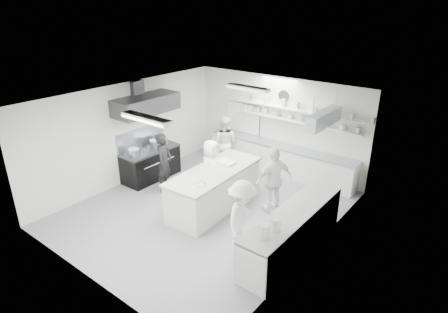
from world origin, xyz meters
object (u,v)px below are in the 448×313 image
Objects in this scene: stove at (151,164)px; back_counter at (279,159)px; cook_back at (224,142)px; cook_stove at (164,162)px; right_counter at (293,232)px; prep_island at (215,190)px.

stove is 0.36× the size of back_counter.
stove is 2.44m from cook_back.
cook_back is (1.29, 2.03, 0.42)m from stove.
cook_stove is (0.94, -0.30, 0.42)m from stove.
cook_stove is at bearing 60.67° from cook_back.
cook_back reaches higher than cook_stove.
cook_stove is 2.35m from cook_back.
stove is 4.03m from back_counter.
cook_stove is (-4.31, 0.30, 0.40)m from right_counter.
right_counter is (5.25, -0.60, 0.02)m from stove.
cook_stove is 0.99× the size of cook_back.
back_counter is at bearing -57.00° from cook_stove.
prep_island is 1.61× the size of cook_back.
back_counter is (2.90, 2.80, 0.01)m from stove.
prep_island reaches higher than right_counter.
cook_back is at bearing 119.76° from prep_island.
prep_island is (-0.19, -2.99, 0.06)m from back_counter.
cook_back reaches higher than stove.
cook_stove reaches higher than stove.
right_counter is (2.35, -3.40, 0.01)m from back_counter.
right_counter is 2.58m from prep_island.
right_counter is 1.89× the size of cook_back.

